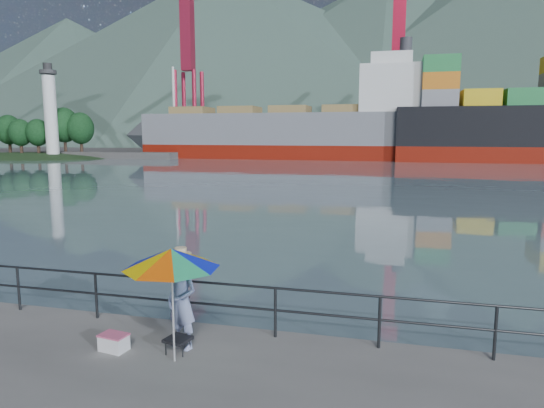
% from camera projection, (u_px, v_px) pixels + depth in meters
% --- Properties ---
extents(harbor_water, '(500.00, 280.00, 0.00)m').
position_uv_depth(harbor_water, '(376.00, 147.00, 133.32)').
color(harbor_water, slate).
rests_on(harbor_water, ground).
extents(far_dock, '(200.00, 40.00, 0.40)m').
position_uv_depth(far_dock, '(421.00, 153.00, 95.42)').
color(far_dock, '#514F4C').
rests_on(far_dock, ground).
extents(guardrail, '(22.00, 0.06, 1.03)m').
position_uv_depth(guardrail, '(138.00, 299.00, 10.24)').
color(guardrail, '#2D3033').
rests_on(guardrail, ground).
extents(mountains, '(600.00, 332.80, 80.00)m').
position_uv_depth(mountains, '(486.00, 52.00, 193.20)').
color(mountains, '#385147').
rests_on(mountains, ground).
extents(lighthouse_islet, '(48.00, 26.40, 19.20)m').
position_uv_depth(lighthouse_islet, '(27.00, 155.00, 81.46)').
color(lighthouse_islet, '#263F1E').
rests_on(lighthouse_islet, ground).
extents(fisherman, '(0.75, 0.62, 1.78)m').
position_uv_depth(fisherman, '(182.00, 302.00, 9.00)').
color(fisherman, '#36519D').
rests_on(fisherman, ground).
extents(beach_umbrella, '(2.08, 2.08, 2.04)m').
position_uv_depth(beach_umbrella, '(171.00, 259.00, 8.30)').
color(beach_umbrella, white).
rests_on(beach_umbrella, ground).
extents(folding_stool, '(0.51, 0.51, 0.28)m').
position_uv_depth(folding_stool, '(178.00, 345.00, 8.90)').
color(folding_stool, black).
rests_on(folding_stool, ground).
extents(cooler_bag, '(0.53, 0.40, 0.28)m').
position_uv_depth(cooler_bag, '(114.00, 343.00, 8.97)').
color(cooler_bag, silver).
rests_on(cooler_bag, ground).
extents(fishing_rod, '(0.62, 1.74, 1.30)m').
position_uv_depth(fishing_rod, '(186.00, 324.00, 10.20)').
color(fishing_rod, black).
rests_on(fishing_rod, ground).
extents(bulk_carrier, '(48.71, 8.43, 14.50)m').
position_uv_depth(bulk_carrier, '(302.00, 131.00, 78.07)').
color(bulk_carrier, maroon).
rests_on(bulk_carrier, ground).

